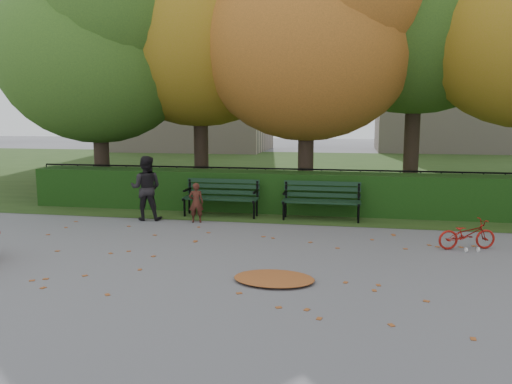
% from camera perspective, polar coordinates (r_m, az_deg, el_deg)
% --- Properties ---
extents(ground, '(90.00, 90.00, 0.00)m').
position_cam_1_polar(ground, '(8.37, -1.66, -7.99)').
color(ground, slate).
rests_on(ground, ground).
extents(grass_strip, '(90.00, 90.00, 0.00)m').
position_cam_1_polar(grass_strip, '(22.03, 6.14, 2.43)').
color(grass_strip, '#203813').
rests_on(grass_strip, ground).
extents(building_left, '(10.00, 7.00, 15.00)m').
position_cam_1_polar(building_left, '(35.85, -7.14, 16.85)').
color(building_left, tan).
rests_on(building_left, ground).
extents(building_right, '(9.00, 6.00, 12.00)m').
position_cam_1_polar(building_right, '(36.55, 21.16, 13.82)').
color(building_right, tan).
rests_on(building_right, ground).
extents(hedge, '(13.00, 0.90, 1.00)m').
position_cam_1_polar(hedge, '(12.59, 2.70, 0.02)').
color(hedge, black).
rests_on(hedge, ground).
extents(iron_fence, '(14.00, 0.04, 1.02)m').
position_cam_1_polar(iron_fence, '(13.37, 3.18, 0.68)').
color(iron_fence, black).
rests_on(iron_fence, ground).
extents(tree_a, '(5.88, 5.60, 7.48)m').
position_cam_1_polar(tree_a, '(15.23, -17.13, 16.34)').
color(tree_a, '#32211C').
rests_on(tree_a, ground).
extents(tree_b, '(6.72, 6.40, 8.79)m').
position_cam_1_polar(tree_b, '(15.45, -5.49, 19.88)').
color(tree_b, '#32211C').
rests_on(tree_b, ground).
extents(tree_c, '(6.30, 6.00, 8.00)m').
position_cam_1_polar(tree_c, '(14.03, 7.28, 18.60)').
color(tree_c, '#32211C').
rests_on(tree_c, ground).
extents(tree_f, '(6.93, 6.60, 9.19)m').
position_cam_1_polar(tree_f, '(19.50, -17.37, 18.06)').
color(tree_f, '#32211C').
rests_on(tree_f, ground).
extents(bench_left, '(1.80, 0.57, 0.88)m').
position_cam_1_polar(bench_left, '(12.07, -3.95, -0.28)').
color(bench_left, black).
rests_on(bench_left, ground).
extents(bench_right, '(1.80, 0.57, 0.88)m').
position_cam_1_polar(bench_right, '(11.70, 7.50, -0.62)').
color(bench_right, black).
rests_on(bench_right, ground).
extents(leaf_pile, '(1.43, 1.23, 0.08)m').
position_cam_1_polar(leaf_pile, '(7.43, 2.08, -9.83)').
color(leaf_pile, brown).
rests_on(leaf_pile, ground).
extents(leaf_scatter, '(9.00, 5.70, 0.01)m').
position_cam_1_polar(leaf_scatter, '(8.65, -1.24, -7.39)').
color(leaf_scatter, brown).
rests_on(leaf_scatter, ground).
extents(child, '(0.37, 0.28, 0.91)m').
position_cam_1_polar(child, '(11.37, -6.86, -1.21)').
color(child, '#431E15').
rests_on(child, ground).
extents(adult, '(0.80, 0.67, 1.49)m').
position_cam_1_polar(adult, '(11.80, -12.46, 0.44)').
color(adult, black).
rests_on(adult, ground).
extents(bicycle, '(1.12, 0.65, 0.56)m').
position_cam_1_polar(bicycle, '(9.85, 22.96, -4.45)').
color(bicycle, maroon).
rests_on(bicycle, ground).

